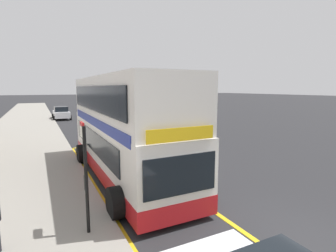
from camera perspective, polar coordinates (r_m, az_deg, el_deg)
ground_plane at (r=36.57m, az=-17.52°, el=1.80°), size 260.00×260.00×0.00m
pavement_near at (r=36.12m, az=-28.54°, el=1.21°), size 6.00×76.00×0.14m
double_decker_bus at (r=11.65m, az=-9.79°, el=-0.97°), size 3.25×10.37×4.40m
bus_bay_markings at (r=12.09m, az=-9.36°, el=-10.67°), size 3.13×13.67×0.01m
bus_stop_sign at (r=7.13m, az=-17.68°, el=-9.17°), size 0.09×0.51×2.91m
parked_car_white_far at (r=35.37m, az=-22.38°, el=2.66°), size 2.09×4.20×1.62m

